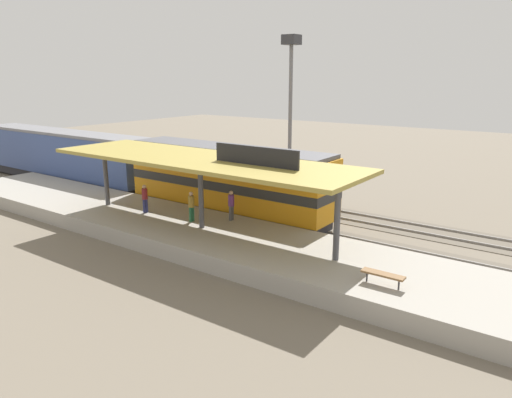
# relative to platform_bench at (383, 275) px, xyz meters

# --- Properties ---
(ground_plane) EXTENTS (120.00, 120.00, 0.00)m
(ground_plane) POSITION_rel_platform_bench_xyz_m (8.00, 10.74, -1.34)
(ground_plane) COLOR #706656
(track_near) EXTENTS (3.20, 110.00, 0.16)m
(track_near) POSITION_rel_platform_bench_xyz_m (6.00, 10.74, -1.31)
(track_near) COLOR #5F5649
(track_near) RESTS_ON ground
(track_far) EXTENTS (3.20, 110.00, 0.16)m
(track_far) POSITION_rel_platform_bench_xyz_m (10.60, 10.74, -1.31)
(track_far) COLOR #5F5649
(track_far) RESTS_ON ground
(platform) EXTENTS (6.00, 44.00, 0.90)m
(platform) POSITION_rel_platform_bench_xyz_m (1.40, 10.74, -0.89)
(platform) COLOR #9E998E
(platform) RESTS_ON ground
(station_canopy) EXTENTS (5.20, 18.00, 4.70)m
(station_canopy) POSITION_rel_platform_bench_xyz_m (1.40, 10.64, 3.19)
(station_canopy) COLOR #47474C
(station_canopy) RESTS_ON platform
(platform_bench) EXTENTS (0.44, 1.70, 0.50)m
(platform_bench) POSITION_rel_platform_bench_xyz_m (0.00, 0.00, 0.00)
(platform_bench) COLOR #333338
(platform_bench) RESTS_ON platform
(locomotive) EXTENTS (2.93, 14.43, 4.44)m
(locomotive) POSITION_rel_platform_bench_xyz_m (6.00, 12.64, 1.07)
(locomotive) COLOR #28282D
(locomotive) RESTS_ON track_near
(passenger_carriage_single) EXTENTS (2.90, 20.00, 4.24)m
(passenger_carriage_single) POSITION_rel_platform_bench_xyz_m (6.00, 30.64, 0.97)
(passenger_carriage_single) COLOR #28282D
(passenger_carriage_single) RESTS_ON track_near
(freight_car) EXTENTS (2.80, 12.00, 3.54)m
(freight_car) POSITION_rel_platform_bench_xyz_m (10.60, 13.69, 0.63)
(freight_car) COLOR #28282D
(freight_car) RESTS_ON track_far
(light_mast) EXTENTS (1.10, 1.10, 11.70)m
(light_mast) POSITION_rel_platform_bench_xyz_m (13.80, 12.93, 7.05)
(light_mast) COLOR slate
(light_mast) RESTS_ON ground
(person_waiting) EXTENTS (0.34, 0.34, 1.71)m
(person_waiting) POSITION_rel_platform_bench_xyz_m (1.88, 11.92, 0.51)
(person_waiting) COLOR #23603D
(person_waiting) RESTS_ON platform
(person_walking) EXTENTS (0.34, 0.34, 1.71)m
(person_walking) POSITION_rel_platform_bench_xyz_m (3.37, 10.27, 0.51)
(person_walking) COLOR #4C4C51
(person_walking) RESTS_ON platform
(person_boarding) EXTENTS (0.34, 0.34, 1.71)m
(person_boarding) POSITION_rel_platform_bench_xyz_m (1.56, 15.39, 0.51)
(person_boarding) COLOR navy
(person_boarding) RESTS_ON platform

